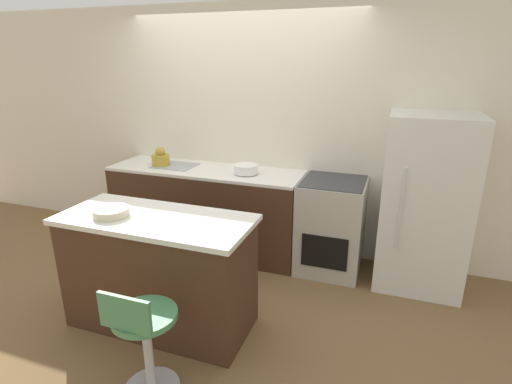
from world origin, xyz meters
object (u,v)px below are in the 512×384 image
Objects in this scene: stool_chair at (145,340)px; kettle at (161,158)px; oven_range at (331,226)px; mixing_bowl at (246,169)px; refrigerator at (425,204)px.

kettle reaches higher than stool_chair.
stool_chair is at bearing -111.65° from oven_range.
kettle is 1.01m from mixing_bowl.
kettle is at bearing 118.84° from stool_chair.
stool_chair is 2.07m from mixing_bowl.
kettle is (-1.90, -0.03, 0.55)m from oven_range.
stool_chair is at bearing -128.99° from refrigerator.
mixing_bowl is at bearing 92.60° from stool_chair.
oven_range is 1.16× the size of stool_chair.
mixing_bowl reaches higher than oven_range.
refrigerator is at bearing 0.59° from kettle.
kettle is 0.82× the size of mixing_bowl.
refrigerator is at bearing 0.93° from mixing_bowl.
refrigerator is 2.74m from kettle.
oven_range is 0.90m from refrigerator.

